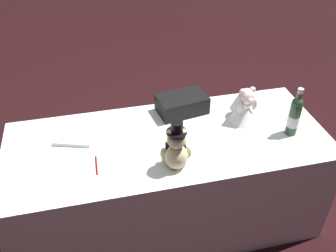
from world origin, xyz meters
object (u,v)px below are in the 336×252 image
(signing_pen, at_px, (96,165))
(gift_case_black, at_px, (182,104))
(teddy_bear_groom, at_px, (176,149))
(champagne_bottle, at_px, (294,115))
(guestbook, at_px, (77,131))
(teddy_bear_bride, at_px, (244,106))

(signing_pen, height_order, gift_case_black, gift_case_black)
(teddy_bear_groom, bearing_deg, signing_pen, 166.48)
(champagne_bottle, height_order, guestbook, champagne_bottle)
(signing_pen, relative_size, guestbook, 0.57)
(gift_case_black, bearing_deg, teddy_bear_groom, -108.47)
(teddy_bear_groom, height_order, champagne_bottle, champagne_bottle)
(champagne_bottle, height_order, signing_pen, champagne_bottle)
(teddy_bear_groom, distance_m, teddy_bear_bride, 0.61)
(teddy_bear_bride, relative_size, gift_case_black, 0.71)
(signing_pen, relative_size, gift_case_black, 0.45)
(champagne_bottle, relative_size, guestbook, 1.17)
(teddy_bear_bride, xyz_separation_m, guestbook, (-1.03, 0.10, -0.09))
(teddy_bear_bride, relative_size, champagne_bottle, 0.77)
(teddy_bear_bride, xyz_separation_m, champagne_bottle, (0.23, -0.20, 0.03))
(champagne_bottle, bearing_deg, teddy_bear_bride, 139.20)
(teddy_bear_groom, relative_size, champagne_bottle, 0.96)
(teddy_bear_groom, bearing_deg, champagne_bottle, 9.31)
(teddy_bear_groom, relative_size, teddy_bear_bride, 1.25)
(teddy_bear_bride, distance_m, gift_case_black, 0.39)
(signing_pen, distance_m, guestbook, 0.33)
(teddy_bear_groom, bearing_deg, guestbook, 140.96)
(teddy_bear_groom, height_order, gift_case_black, teddy_bear_groom)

